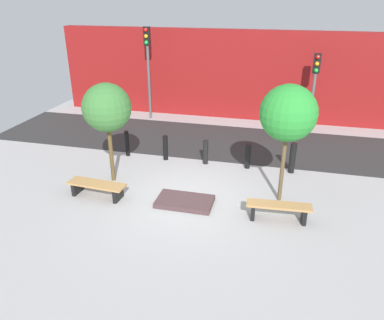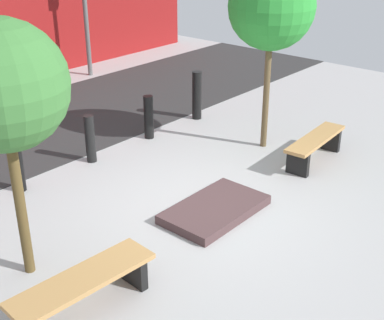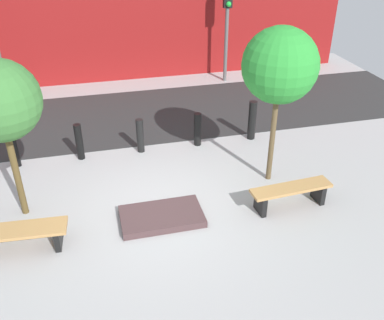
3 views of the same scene
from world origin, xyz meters
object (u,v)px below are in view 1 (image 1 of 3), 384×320
object	(u,v)px
bollard_left	(165,148)
traffic_light_west	(148,57)
tree_behind_right_bench	(288,114)
bollard_center	(206,152)
bench_left	(97,187)
bollard_far_left	(127,143)
bollard_right	(248,156)
bench_right	(279,209)
tree_behind_left_bench	(107,108)
traffic_light_mid_west	(315,78)
planter_bed	(185,201)
bollard_far_right	(292,158)

from	to	relation	value
bollard_left	traffic_light_west	size ratio (longest dim) A/B	0.22
tree_behind_right_bench	traffic_light_west	world-z (taller)	traffic_light_west
bollard_left	bollard_center	distance (m)	1.44
tree_behind_right_bench	bollard_left	xyz separation A→B (m)	(-4.00, 1.92, -2.11)
bench_left	tree_behind_right_bench	bearing A→B (deg)	15.65
bollard_far_left	bollard_right	size ratio (longest dim) A/B	1.10
bollard_center	bollard_right	world-z (taller)	bollard_center
bollard_left	bollard_right	xyz separation A→B (m)	(2.88, 0.00, -0.02)
bench_right	bollard_left	world-z (taller)	bollard_left
tree_behind_left_bench	traffic_light_mid_west	world-z (taller)	traffic_light_mid_west
tree_behind_right_bench	planter_bed	bearing A→B (deg)	-161.24
bench_right	bollard_far_left	distance (m)	6.21
bollard_far_left	traffic_light_west	xyz separation A→B (m)	(-0.69, 4.36, 2.33)
bench_right	bollard_center	distance (m)	3.94
bollard_far_left	bollard_left	world-z (taller)	bollard_far_left
bollard_far_right	traffic_light_west	distance (m)	8.11
tree_behind_left_bench	bollard_far_left	distance (m)	2.70
tree_behind_right_bench	bollard_far_left	xyz separation A→B (m)	(-5.44, 1.92, -2.09)
planter_bed	tree_behind_right_bench	distance (m)	3.68
bollard_center	traffic_light_west	xyz separation A→B (m)	(-3.57, 4.36, 2.37)
tree_behind_right_bench	bollard_right	xyz separation A→B (m)	(-1.12, 1.92, -2.13)
traffic_light_west	bollard_left	bearing A→B (deg)	-63.98
planter_bed	bench_left	bearing A→B (deg)	-175.53
bollard_center	traffic_light_mid_west	distance (m)	5.92
bollard_right	bollard_far_left	bearing A→B (deg)	180.00
tree_behind_left_bench	traffic_light_west	size ratio (longest dim) A/B	0.75
bench_left	bollard_far_left	bearing A→B (deg)	99.95
bench_left	bollard_center	bearing A→B (deg)	53.24
tree_behind_left_bench	bollard_far_left	xyz separation A→B (m)	(-0.32, 1.92, -1.88)
bollard_center	bollard_right	size ratio (longest dim) A/B	1.01
bench_left	tree_behind_right_bench	xyz separation A→B (m)	(5.12, 1.07, 2.25)
tree_behind_right_bench	bollard_far_right	bearing A→B (deg)	80.56
bench_right	bollard_left	xyz separation A→B (m)	(-4.00, 2.99, 0.11)
bench_left	traffic_light_mid_west	size ratio (longest dim) A/B	0.53
bench_left	bench_right	world-z (taller)	bench_right
bollard_far_left	bollard_left	distance (m)	1.44
bollard_far_right	traffic_light_mid_west	bearing A→B (deg)	81.03
bollard_center	traffic_light_mid_west	bearing A→B (deg)	50.69
bollard_left	bollard_far_right	xyz separation A→B (m)	(4.32, 0.00, 0.07)
tree_behind_right_bench	bollard_far_right	world-z (taller)	tree_behind_right_bench
bench_right	bollard_far_left	xyz separation A→B (m)	(-5.44, 2.99, 0.14)
tree_behind_left_bench	bollard_right	world-z (taller)	tree_behind_left_bench
bench_right	traffic_light_mid_west	size ratio (longest dim) A/B	0.52
traffic_light_mid_west	bench_left	bearing A→B (deg)	-129.85
tree_behind_right_bench	bollard_far_left	world-z (taller)	tree_behind_right_bench
bench_left	bollard_far_right	world-z (taller)	bollard_far_right
planter_bed	bollard_right	xyz separation A→B (m)	(1.44, 2.79, 0.36)
planter_bed	traffic_light_mid_west	xyz separation A→B (m)	(3.57, 7.14, 2.17)
traffic_light_west	bollard_center	bearing A→B (deg)	-50.70
bench_right	bollard_center	xyz separation A→B (m)	(-2.56, 2.99, 0.10)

